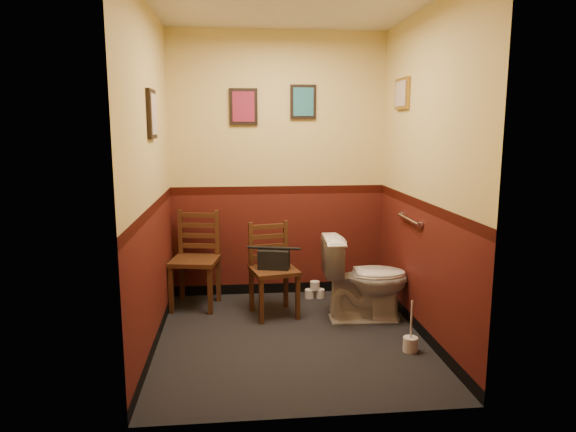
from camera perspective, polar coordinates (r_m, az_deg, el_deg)
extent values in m
cube|color=black|center=(4.43, 0.34, -13.40)|extent=(2.20, 2.40, 0.00)
cube|color=#4D1710|center=(5.28, -1.07, 5.51)|extent=(2.20, 0.00, 2.70)
cube|color=#4D1710|center=(2.91, 2.94, 1.91)|extent=(2.20, 0.00, 2.70)
cube|color=#4D1710|center=(4.12, -15.06, 3.93)|extent=(0.00, 2.40, 2.70)
cube|color=#4D1710|center=(4.35, 14.95, 4.24)|extent=(0.00, 2.40, 2.70)
cylinder|color=silver|center=(4.63, 13.24, -0.38)|extent=(0.03, 0.50, 0.03)
cylinder|color=silver|center=(4.40, 14.54, -0.95)|extent=(0.02, 0.06, 0.06)
cylinder|color=silver|center=(4.87, 12.50, 0.15)|extent=(0.02, 0.06, 0.06)
cube|color=black|center=(5.24, -4.97, 12.00)|extent=(0.28, 0.03, 0.36)
cube|color=maroon|center=(5.22, -4.97, 12.01)|extent=(0.22, 0.01, 0.30)
cube|color=black|center=(5.28, 1.70, 12.56)|extent=(0.26, 0.03, 0.34)
cube|color=teal|center=(5.27, 1.72, 12.57)|extent=(0.20, 0.01, 0.28)
cube|color=black|center=(4.20, -14.91, 10.88)|extent=(0.03, 0.30, 0.38)
cube|color=#BDA795|center=(4.20, -14.67, 10.89)|extent=(0.01, 0.24, 0.31)
cube|color=olive|center=(4.90, 12.58, 13.13)|extent=(0.03, 0.34, 0.28)
cube|color=#BDA795|center=(4.90, 12.39, 13.14)|extent=(0.01, 0.28, 0.22)
imported|color=white|center=(4.77, 8.55, -6.92)|extent=(0.80, 0.47, 0.77)
cylinder|color=silver|center=(4.28, 13.44, -13.71)|extent=(0.12, 0.12, 0.12)
cylinder|color=silver|center=(4.21, 13.55, -11.28)|extent=(0.02, 0.02, 0.33)
cube|color=#57311A|center=(5.08, -10.32, -4.91)|extent=(0.51, 0.51, 0.04)
cube|color=#57311A|center=(5.02, -12.87, -7.97)|extent=(0.05, 0.05, 0.47)
cube|color=#57311A|center=(5.37, -11.70, -6.76)|extent=(0.05, 0.05, 0.47)
cube|color=#57311A|center=(4.93, -8.65, -8.17)|extent=(0.05, 0.05, 0.47)
cube|color=#57311A|center=(5.28, -7.75, -6.92)|extent=(0.05, 0.05, 0.47)
cube|color=#57311A|center=(5.26, -11.87, -1.84)|extent=(0.05, 0.04, 0.47)
cube|color=#57311A|center=(5.17, -7.86, -1.92)|extent=(0.05, 0.04, 0.47)
cube|color=#57311A|center=(5.24, -9.84, -3.28)|extent=(0.35, 0.09, 0.05)
cube|color=#57311A|center=(5.22, -9.87, -2.16)|extent=(0.35, 0.09, 0.05)
cube|color=#57311A|center=(5.20, -9.90, -1.03)|extent=(0.35, 0.09, 0.05)
cube|color=#57311A|center=(5.18, -9.94, 0.10)|extent=(0.35, 0.09, 0.05)
cube|color=#57311A|center=(4.80, -1.57, -6.09)|extent=(0.48, 0.48, 0.04)
cube|color=#57311A|center=(4.66, -2.98, -9.39)|extent=(0.05, 0.05, 0.43)
cube|color=#57311A|center=(4.98, -4.08, -8.13)|extent=(0.05, 0.05, 0.43)
cube|color=#57311A|center=(4.76, 1.09, -8.96)|extent=(0.05, 0.05, 0.43)
cube|color=#57311A|center=(5.07, -0.25, -7.76)|extent=(0.05, 0.05, 0.43)
cube|color=#57311A|center=(4.86, -4.15, -3.25)|extent=(0.05, 0.04, 0.43)
cube|color=#57311A|center=(4.96, -0.27, -2.97)|extent=(0.05, 0.04, 0.43)
cube|color=#57311A|center=(4.94, -2.18, -4.47)|extent=(0.32, 0.10, 0.04)
cube|color=#57311A|center=(4.91, -2.19, -3.38)|extent=(0.32, 0.10, 0.04)
cube|color=#57311A|center=(4.89, -2.20, -2.28)|extent=(0.32, 0.10, 0.04)
cube|color=#57311A|center=(4.87, -2.20, -1.18)|extent=(0.32, 0.10, 0.04)
cube|color=black|center=(4.77, -1.57, -4.83)|extent=(0.31, 0.21, 0.18)
cylinder|color=black|center=(4.74, -1.58, -3.58)|extent=(0.25, 0.09, 0.02)
cylinder|color=silver|center=(5.39, 2.41, -8.62)|extent=(0.10, 0.10, 0.09)
cylinder|color=silver|center=(5.40, 3.54, -8.57)|extent=(0.10, 0.10, 0.09)
cylinder|color=silver|center=(5.36, 3.00, -7.72)|extent=(0.10, 0.10, 0.09)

